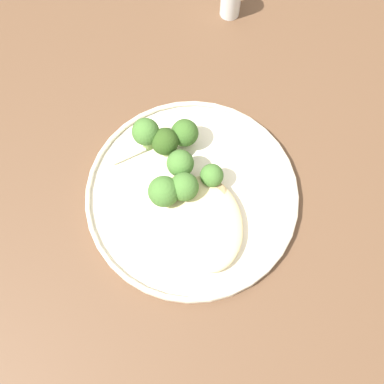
{
  "coord_description": "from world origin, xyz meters",
  "views": [
    {
      "loc": [
        0.27,
        -0.03,
        1.35
      ],
      "look_at": [
        0.05,
        0.01,
        0.76
      ],
      "focal_mm": 43.7,
      "sensor_mm": 36.0,
      "label": 1
    }
  ],
  "objects_px": {
    "seared_scallop_tiny_bay": "(182,184)",
    "seared_scallop_half_hidden": "(199,228)",
    "broccoli_floret_left_leaning": "(146,133)",
    "dinner_plate": "(192,195)",
    "broccoli_floret_near_rim": "(165,142)",
    "seared_scallop_tilted_round": "(222,215)",
    "broccoli_floret_tall_stalk": "(179,164)",
    "broccoli_floret_center_pile": "(164,192)",
    "broccoli_floret_split_head": "(187,187)",
    "broccoli_floret_beside_noodles": "(212,176)",
    "broccoli_floret_front_edge": "(185,133)",
    "seared_scallop_front_small": "(216,193)"
  },
  "relations": [
    {
      "from": "seared_scallop_front_small",
      "to": "broccoli_floret_center_pile",
      "type": "bearing_deg",
      "value": -92.01
    },
    {
      "from": "broccoli_floret_beside_noodles",
      "to": "broccoli_floret_tall_stalk",
      "type": "xyz_separation_m",
      "value": [
        -0.02,
        -0.04,
        0.01
      ]
    },
    {
      "from": "seared_scallop_tilted_round",
      "to": "seared_scallop_half_hidden",
      "type": "bearing_deg",
      "value": -68.14
    },
    {
      "from": "broccoli_floret_near_rim",
      "to": "broccoli_floret_tall_stalk",
      "type": "height_order",
      "value": "same"
    },
    {
      "from": "seared_scallop_front_small",
      "to": "seared_scallop_half_hidden",
      "type": "height_order",
      "value": "seared_scallop_front_small"
    },
    {
      "from": "broccoli_floret_center_pile",
      "to": "broccoli_floret_left_leaning",
      "type": "bearing_deg",
      "value": -172.15
    },
    {
      "from": "broccoli_floret_left_leaning",
      "to": "broccoli_floret_center_pile",
      "type": "relative_size",
      "value": 1.01
    },
    {
      "from": "broccoli_floret_split_head",
      "to": "broccoli_floret_tall_stalk",
      "type": "bearing_deg",
      "value": -172.5
    },
    {
      "from": "broccoli_floret_center_pile",
      "to": "broccoli_floret_split_head",
      "type": "bearing_deg",
      "value": 94.33
    },
    {
      "from": "broccoli_floret_split_head",
      "to": "broccoli_floret_left_leaning",
      "type": "bearing_deg",
      "value": -153.8
    },
    {
      "from": "seared_scallop_tiny_bay",
      "to": "seared_scallop_half_hidden",
      "type": "bearing_deg",
      "value": 11.13
    },
    {
      "from": "broccoli_floret_center_pile",
      "to": "broccoli_floret_split_head",
      "type": "distance_m",
      "value": 0.03
    },
    {
      "from": "seared_scallop_tilted_round",
      "to": "broccoli_floret_center_pile",
      "type": "relative_size",
      "value": 0.41
    },
    {
      "from": "seared_scallop_tiny_bay",
      "to": "seared_scallop_half_hidden",
      "type": "xyz_separation_m",
      "value": [
        0.06,
        0.01,
        -0.0
      ]
    },
    {
      "from": "broccoli_floret_left_leaning",
      "to": "broccoli_floret_near_rim",
      "type": "distance_m",
      "value": 0.03
    },
    {
      "from": "dinner_plate",
      "to": "broccoli_floret_center_pile",
      "type": "xyz_separation_m",
      "value": [
        0.0,
        -0.04,
        0.04
      ]
    },
    {
      "from": "broccoli_floret_front_edge",
      "to": "seared_scallop_tilted_round",
      "type": "bearing_deg",
      "value": 14.55
    },
    {
      "from": "seared_scallop_front_small",
      "to": "broccoli_floret_near_rim",
      "type": "bearing_deg",
      "value": -142.22
    },
    {
      "from": "broccoli_floret_left_leaning",
      "to": "broccoli_floret_front_edge",
      "type": "xyz_separation_m",
      "value": [
        0.0,
        0.05,
        -0.01
      ]
    },
    {
      "from": "broccoli_floret_near_rim",
      "to": "broccoli_floret_front_edge",
      "type": "height_order",
      "value": "broccoli_floret_near_rim"
    },
    {
      "from": "seared_scallop_tilted_round",
      "to": "broccoli_floret_front_edge",
      "type": "height_order",
      "value": "broccoli_floret_front_edge"
    },
    {
      "from": "seared_scallop_tiny_bay",
      "to": "seared_scallop_tilted_round",
      "type": "distance_m",
      "value": 0.07
    },
    {
      "from": "seared_scallop_tilted_round",
      "to": "broccoli_floret_tall_stalk",
      "type": "relative_size",
      "value": 0.45
    },
    {
      "from": "broccoli_floret_beside_noodles",
      "to": "broccoli_floret_tall_stalk",
      "type": "height_order",
      "value": "broccoli_floret_tall_stalk"
    },
    {
      "from": "seared_scallop_tiny_bay",
      "to": "broccoli_floret_center_pile",
      "type": "bearing_deg",
      "value": -55.65
    },
    {
      "from": "seared_scallop_half_hidden",
      "to": "broccoli_floret_split_head",
      "type": "xyz_separation_m",
      "value": [
        -0.05,
        -0.01,
        0.03
      ]
    },
    {
      "from": "seared_scallop_front_small",
      "to": "broccoli_floret_left_leaning",
      "type": "distance_m",
      "value": 0.12
    },
    {
      "from": "dinner_plate",
      "to": "seared_scallop_tilted_round",
      "type": "xyz_separation_m",
      "value": [
        0.04,
        0.03,
        0.01
      ]
    },
    {
      "from": "seared_scallop_tilted_round",
      "to": "broccoli_floret_tall_stalk",
      "type": "xyz_separation_m",
      "value": [
        -0.07,
        -0.05,
        0.02
      ]
    },
    {
      "from": "dinner_plate",
      "to": "broccoli_floret_split_head",
      "type": "height_order",
      "value": "broccoli_floret_split_head"
    },
    {
      "from": "seared_scallop_half_hidden",
      "to": "broccoli_floret_split_head",
      "type": "bearing_deg",
      "value": -170.98
    },
    {
      "from": "broccoli_floret_near_rim",
      "to": "broccoli_floret_center_pile",
      "type": "bearing_deg",
      "value": -8.99
    },
    {
      "from": "seared_scallop_half_hidden",
      "to": "seared_scallop_tilted_round",
      "type": "distance_m",
      "value": 0.04
    },
    {
      "from": "seared_scallop_tilted_round",
      "to": "broccoli_floret_front_edge",
      "type": "distance_m",
      "value": 0.12
    },
    {
      "from": "seared_scallop_tiny_bay",
      "to": "broccoli_floret_split_head",
      "type": "xyz_separation_m",
      "value": [
        0.01,
        0.0,
        0.02
      ]
    },
    {
      "from": "broccoli_floret_split_head",
      "to": "seared_scallop_tilted_round",
      "type": "bearing_deg",
      "value": 48.45
    },
    {
      "from": "dinner_plate",
      "to": "broccoli_floret_tall_stalk",
      "type": "height_order",
      "value": "broccoli_floret_tall_stalk"
    },
    {
      "from": "dinner_plate",
      "to": "broccoli_floret_tall_stalk",
      "type": "bearing_deg",
      "value": -160.01
    },
    {
      "from": "seared_scallop_tiny_bay",
      "to": "broccoli_floret_front_edge",
      "type": "bearing_deg",
      "value": 167.35
    },
    {
      "from": "seared_scallop_front_small",
      "to": "broccoli_floret_center_pile",
      "type": "height_order",
      "value": "broccoli_floret_center_pile"
    },
    {
      "from": "seared_scallop_tiny_bay",
      "to": "seared_scallop_half_hidden",
      "type": "height_order",
      "value": "seared_scallop_tiny_bay"
    },
    {
      "from": "broccoli_floret_left_leaning",
      "to": "broccoli_floret_tall_stalk",
      "type": "relative_size",
      "value": 1.13
    },
    {
      "from": "broccoli_floret_near_rim",
      "to": "broccoli_floret_split_head",
      "type": "bearing_deg",
      "value": 14.83
    },
    {
      "from": "seared_scallop_half_hidden",
      "to": "seared_scallop_front_small",
      "type": "bearing_deg",
      "value": 144.7
    },
    {
      "from": "broccoli_floret_split_head",
      "to": "broccoli_floret_beside_noodles",
      "type": "bearing_deg",
      "value": 112.14
    },
    {
      "from": "dinner_plate",
      "to": "broccoli_floret_near_rim",
      "type": "xyz_separation_m",
      "value": [
        -0.07,
        -0.03,
        0.04
      ]
    },
    {
      "from": "seared_scallop_half_hidden",
      "to": "broccoli_floret_left_leaning",
      "type": "distance_m",
      "value": 0.15
    },
    {
      "from": "seared_scallop_tiny_bay",
      "to": "broccoli_floret_left_leaning",
      "type": "distance_m",
      "value": 0.08
    },
    {
      "from": "broccoli_floret_tall_stalk",
      "to": "dinner_plate",
      "type": "bearing_deg",
      "value": 19.99
    },
    {
      "from": "seared_scallop_half_hidden",
      "to": "broccoli_floret_split_head",
      "type": "distance_m",
      "value": 0.06
    }
  ]
}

